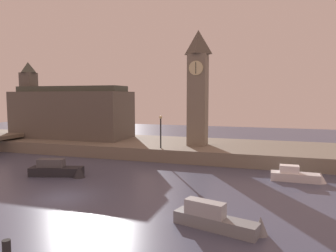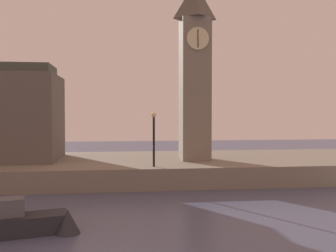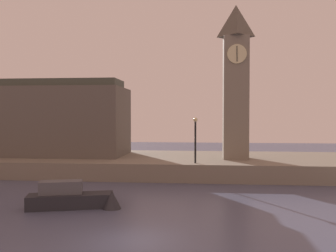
{
  "view_description": "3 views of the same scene",
  "coord_description": "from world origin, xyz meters",
  "px_view_note": "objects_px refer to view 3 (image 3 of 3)",
  "views": [
    {
      "loc": [
        14.54,
        -19.21,
        7.53
      ],
      "look_at": [
        3.62,
        14.41,
        4.19
      ],
      "focal_mm": 33.63,
      "sensor_mm": 36.0,
      "label": 1
    },
    {
      "loc": [
        0.06,
        -11.83,
        5.28
      ],
      "look_at": [
        3.48,
        15.39,
        4.31
      ],
      "focal_mm": 41.98,
      "sensor_mm": 36.0,
      "label": 2
    },
    {
      "loc": [
        3.18,
        -15.75,
        5.43
      ],
      "look_at": [
        -0.08,
        17.96,
        4.5
      ],
      "focal_mm": 39.9,
      "sensor_mm": 36.0,
      "label": 3
    }
  ],
  "objects_px": {
    "parliament_hall": "(37,118)",
    "streetlamp": "(195,135)",
    "clock_tower": "(236,79)",
    "boat_barge_dark": "(77,198)"
  },
  "relations": [
    {
      "from": "parliament_hall",
      "to": "streetlamp",
      "type": "bearing_deg",
      "value": -18.21
    },
    {
      "from": "parliament_hall",
      "to": "boat_barge_dark",
      "type": "distance_m",
      "value": 18.36
    },
    {
      "from": "parliament_hall",
      "to": "streetlamp",
      "type": "relative_size",
      "value": 4.56
    },
    {
      "from": "clock_tower",
      "to": "parliament_hall",
      "type": "relative_size",
      "value": 0.81
    },
    {
      "from": "clock_tower",
      "to": "streetlamp",
      "type": "relative_size",
      "value": 3.7
    },
    {
      "from": "streetlamp",
      "to": "boat_barge_dark",
      "type": "xyz_separation_m",
      "value": [
        -6.71,
        -9.76,
        -3.3
      ]
    },
    {
      "from": "clock_tower",
      "to": "parliament_hall",
      "type": "bearing_deg",
      "value": 175.07
    },
    {
      "from": "boat_barge_dark",
      "to": "clock_tower",
      "type": "bearing_deg",
      "value": 52.41
    },
    {
      "from": "clock_tower",
      "to": "boat_barge_dark",
      "type": "distance_m",
      "value": 18.74
    },
    {
      "from": "parliament_hall",
      "to": "streetlamp",
      "type": "height_order",
      "value": "parliament_hall"
    }
  ]
}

